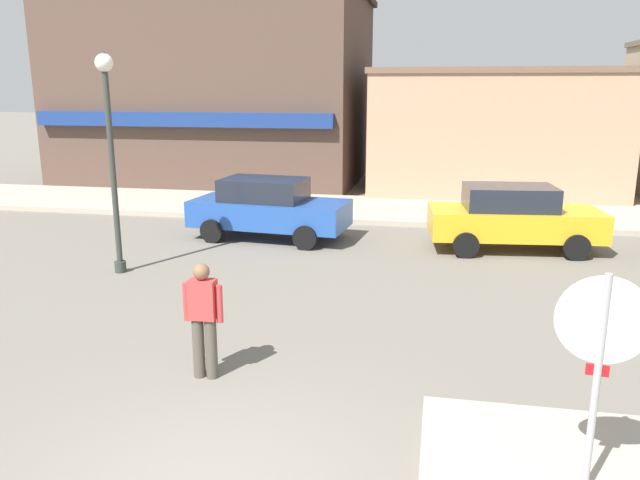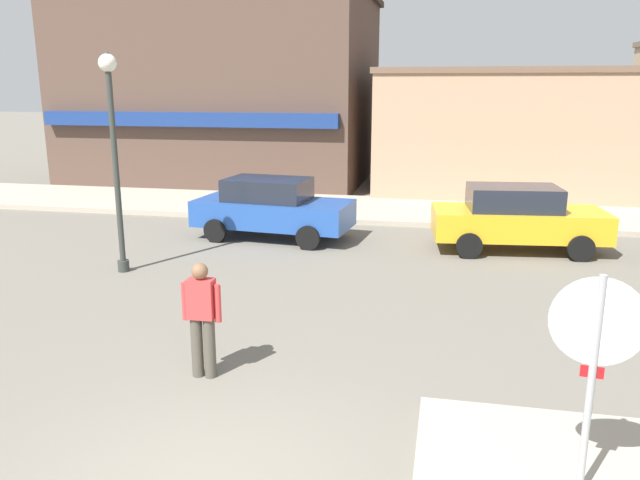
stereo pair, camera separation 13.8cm
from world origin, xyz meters
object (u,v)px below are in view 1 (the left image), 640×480
Objects in this scene: pedestrian_crossing_near at (203,317)px; stop_sign at (599,358)px; lamp_post at (110,132)px; parked_car_nearest at (268,208)px; parked_car_second at (513,217)px.

stop_sign is at bearing -22.69° from pedestrian_crossing_near.
parked_car_nearest is (2.30, 3.55, -2.15)m from lamp_post.
stop_sign is 1.43× the size of pedestrian_crossing_near.
stop_sign is 9.77m from parked_car_second.
pedestrian_crossing_near reaches higher than parked_car_second.
stop_sign is 4.90m from pedestrian_crossing_near.
parked_car_nearest is at bearing 99.30° from pedestrian_crossing_near.
stop_sign is 0.51× the size of lamp_post.
pedestrian_crossing_near is at bearing -50.38° from lamp_post.
parked_car_nearest is 7.98m from pedestrian_crossing_near.
pedestrian_crossing_near is at bearing -121.34° from parked_car_second.
stop_sign reaches higher than pedestrian_crossing_near.
pedestrian_crossing_near reaches higher than parked_car_nearest.
parked_car_second is at bearing 22.88° from lamp_post.
parked_car_nearest is (-5.77, 9.75, -0.71)m from stop_sign.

